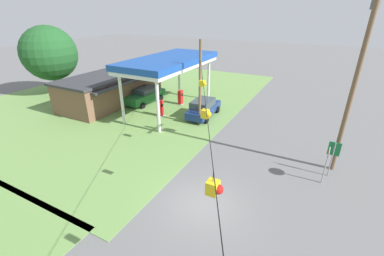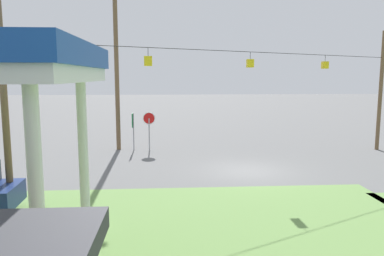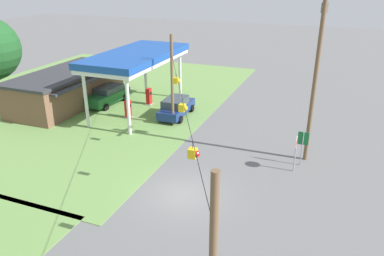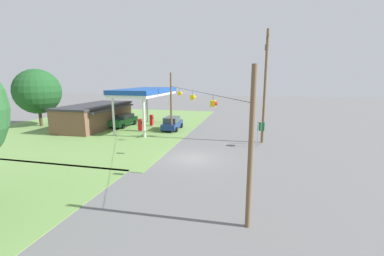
% 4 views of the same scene
% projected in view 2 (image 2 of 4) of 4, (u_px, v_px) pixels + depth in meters
% --- Properties ---
extents(ground_plane, '(160.00, 160.00, 0.00)m').
position_uv_depth(ground_plane, '(248.00, 171.00, 18.97)').
color(ground_plane, slate).
extents(stop_sign_roadside, '(0.80, 0.08, 2.50)m').
position_uv_depth(stop_sign_roadside, '(149.00, 123.00, 23.97)').
color(stop_sign_roadside, '#99999E').
rests_on(stop_sign_roadside, ground).
extents(route_sign, '(0.10, 0.70, 2.40)m').
position_uv_depth(route_sign, '(133.00, 124.00, 24.21)').
color(route_sign, gray).
rests_on(route_sign, ground).
extents(utility_pole_main, '(2.20, 0.44, 11.89)m').
position_uv_depth(utility_pole_main, '(115.00, 47.00, 23.69)').
color(utility_pole_main, brown).
rests_on(utility_pole_main, ground).
extents(signal_span_gantry, '(19.55, 10.24, 7.62)m').
position_uv_depth(signal_span_gantry, '(249.00, 90.00, 18.42)').
color(signal_span_gantry, brown).
rests_on(signal_span_gantry, ground).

